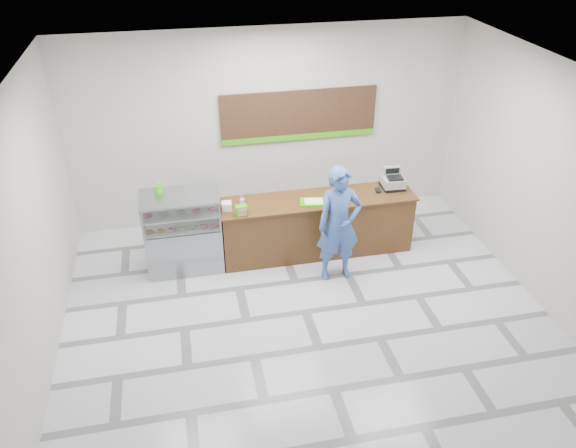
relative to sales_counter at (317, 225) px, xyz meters
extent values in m
plane|color=silver|center=(-0.55, -1.55, -0.52)|extent=(7.00, 7.00, 0.00)
plane|color=beige|center=(-0.55, 1.45, 1.23)|extent=(7.00, 0.00, 7.00)
plane|color=silver|center=(-0.55, -1.55, 2.98)|extent=(7.00, 7.00, 0.00)
cube|color=#573315|center=(0.00, 0.00, -0.02)|extent=(3.20, 0.70, 1.00)
cube|color=#573315|center=(0.00, 0.00, 0.50)|extent=(3.26, 0.76, 0.03)
cube|color=gray|center=(-2.22, 0.00, -0.12)|extent=(1.20, 0.70, 0.80)
cube|color=white|center=(-2.22, 0.00, 0.53)|extent=(1.20, 0.70, 0.50)
cube|color=gray|center=(-2.22, 0.00, 0.80)|extent=(1.22, 0.72, 0.03)
cube|color=silver|center=(-2.22, 0.00, 0.30)|extent=(1.14, 0.64, 0.02)
cube|color=silver|center=(-2.22, 0.00, 0.54)|extent=(1.14, 0.64, 0.02)
torus|color=#AF6332|center=(-2.72, -0.10, 0.34)|extent=(0.15, 0.15, 0.05)
torus|color=#AF6332|center=(-2.55, -0.10, 0.34)|extent=(0.15, 0.15, 0.05)
torus|color=pink|center=(-2.39, -0.10, 0.34)|extent=(0.15, 0.15, 0.05)
torus|color=#82D275|center=(-2.22, -0.10, 0.34)|extent=(0.15, 0.15, 0.05)
torus|color=#82D275|center=(-2.05, -0.10, 0.34)|extent=(0.15, 0.15, 0.05)
torus|color=pink|center=(-1.89, -0.10, 0.34)|extent=(0.15, 0.15, 0.05)
torus|color=pink|center=(-1.72, -0.10, 0.34)|extent=(0.15, 0.15, 0.05)
torus|color=pink|center=(-2.72, 0.05, 0.58)|extent=(0.15, 0.15, 0.05)
torus|color=#82D275|center=(-2.47, 0.05, 0.58)|extent=(0.15, 0.15, 0.05)
torus|color=#82D275|center=(-2.22, 0.05, 0.58)|extent=(0.15, 0.15, 0.05)
torus|color=pink|center=(-1.97, 0.05, 0.58)|extent=(0.15, 0.15, 0.05)
torus|color=pink|center=(-1.72, 0.05, 0.58)|extent=(0.15, 0.15, 0.05)
cube|color=black|center=(0.00, 1.41, 1.43)|extent=(2.80, 0.05, 0.90)
cube|color=#3CB00F|center=(0.00, 1.38, 1.03)|extent=(2.80, 0.02, 0.10)
cube|color=black|center=(1.34, 0.11, 0.54)|extent=(0.36, 0.36, 0.05)
cube|color=gray|center=(1.34, 0.11, 0.64)|extent=(0.38, 0.40, 0.14)
cube|color=black|center=(1.34, 0.04, 0.73)|extent=(0.26, 0.20, 0.04)
cube|color=gray|center=(1.34, 0.22, 0.78)|extent=(0.31, 0.11, 0.14)
cube|color=black|center=(1.34, 0.17, 0.80)|extent=(0.24, 0.03, 0.09)
cube|color=black|center=(1.05, 0.04, 0.53)|extent=(0.10, 0.16, 0.04)
cube|color=#23C500|center=(-0.12, -0.11, 0.52)|extent=(0.44, 0.35, 0.02)
cube|color=white|center=(-0.10, -0.11, 0.54)|extent=(0.32, 0.25, 0.00)
cube|color=white|center=(-1.50, -0.06, 0.58)|extent=(0.16, 0.16, 0.13)
cylinder|color=silver|center=(-1.24, 0.04, 0.57)|extent=(0.07, 0.07, 0.11)
cube|color=#3CB00F|center=(-1.29, -0.27, 0.59)|extent=(0.19, 0.13, 0.16)
cylinder|color=pink|center=(0.57, -0.08, 0.52)|extent=(0.16, 0.16, 0.00)
cylinder|color=#3CB00F|center=(-2.53, 0.14, 0.88)|extent=(0.09, 0.09, 0.14)
cylinder|color=#3CB00F|center=(-2.50, 0.19, 0.89)|extent=(0.10, 0.10, 0.15)
imported|color=#375BA4|center=(0.15, -0.75, 0.44)|extent=(0.70, 0.47, 1.91)
camera|label=1|loc=(-2.13, -7.80, 4.94)|focal=35.00mm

